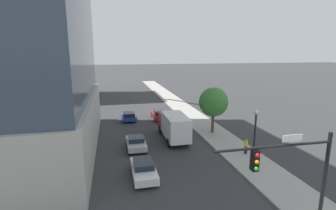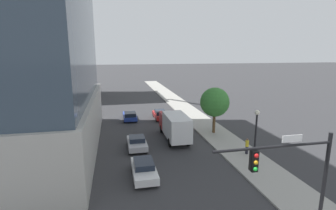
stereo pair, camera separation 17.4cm
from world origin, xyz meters
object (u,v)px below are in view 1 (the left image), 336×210
object	(u,v)px
construction_building	(49,10)
street_tree	(213,102)
car_white	(144,169)
street_lamp	(255,129)
pedestrian_yellow_shirt	(246,146)
car_blue	(128,116)
car_red	(159,114)
traffic_light_pole	(293,169)
box_truck	(174,125)
car_silver	(136,143)

from	to	relation	value
construction_building	street_tree	distance (m)	42.78
construction_building	car_white	xyz separation A→B (m)	(14.57, -41.25, -18.15)
street_lamp	pedestrian_yellow_shirt	bearing A→B (deg)	72.92
car_blue	car_white	size ratio (longest dim) A/B	1.01
construction_building	street_lamp	bearing A→B (deg)	-59.65
street_lamp	car_red	xyz separation A→B (m)	(-5.18, 18.46, -2.91)
traffic_light_pole	car_blue	world-z (taller)	traffic_light_pole
construction_building	traffic_light_pole	xyz separation A→B (m)	(21.11, -50.52, -14.43)
street_tree	car_white	bearing A→B (deg)	-136.48
car_white	street_tree	bearing A→B (deg)	43.52
construction_building	street_tree	bearing A→B (deg)	-52.24
box_truck	pedestrian_yellow_shirt	world-z (taller)	box_truck
car_white	car_red	xyz separation A→B (m)	(4.63, 18.05, -0.00)
car_silver	car_red	world-z (taller)	car_red
car_white	box_truck	world-z (taller)	box_truck
construction_building	car_blue	distance (m)	32.72
street_lamp	box_truck	world-z (taller)	street_lamp
street_lamp	car_red	size ratio (longest dim) A/B	1.13
street_lamp	car_blue	size ratio (longest dim) A/B	1.16
car_silver	car_red	bearing A→B (deg)	68.29
street_lamp	pedestrian_yellow_shirt	world-z (taller)	street_lamp
street_lamp	street_tree	distance (m)	9.92
street_lamp	car_white	xyz separation A→B (m)	(-9.81, 0.40, -2.91)
pedestrian_yellow_shirt	construction_building	bearing A→B (deg)	122.96
construction_building	car_red	world-z (taller)	construction_building
traffic_light_pole	construction_building	bearing A→B (deg)	112.68
street_lamp	street_tree	bearing A→B (deg)	88.85
car_blue	box_truck	size ratio (longest dim) A/B	0.60
construction_building	car_red	xyz separation A→B (m)	(19.21, -23.19, -18.15)
pedestrian_yellow_shirt	car_blue	bearing A→B (deg)	123.78
traffic_light_pole	pedestrian_yellow_shirt	world-z (taller)	traffic_light_pole
car_white	street_lamp	bearing A→B (deg)	-2.36
traffic_light_pole	car_blue	distance (m)	28.54
car_silver	box_truck	world-z (taller)	box_truck
car_silver	street_lamp	bearing A→B (deg)	-34.81
construction_building	traffic_light_pole	bearing A→B (deg)	-67.32
street_tree	car_red	size ratio (longest dim) A/B	1.26
car_blue	box_truck	distance (m)	10.94
street_tree	car_silver	xyz separation A→B (m)	(-10.01, -3.09, -3.39)
construction_building	pedestrian_yellow_shirt	world-z (taller)	construction_building
street_lamp	car_white	size ratio (longest dim) A/B	1.17
street_tree	car_red	bearing A→B (deg)	122.18
construction_building	car_red	bearing A→B (deg)	-50.37
car_silver	box_truck	distance (m)	5.16
street_lamp	box_truck	distance (m)	10.39
car_silver	car_white	distance (m)	6.42
car_silver	car_white	bearing A→B (deg)	-90.00
street_lamp	construction_building	bearing A→B (deg)	120.35
car_silver	pedestrian_yellow_shirt	distance (m)	11.41
pedestrian_yellow_shirt	traffic_light_pole	bearing A→B (deg)	-109.54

